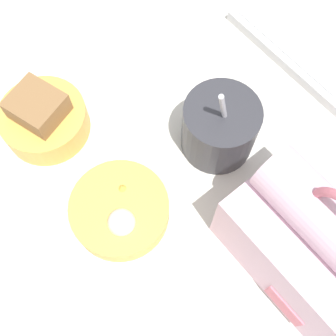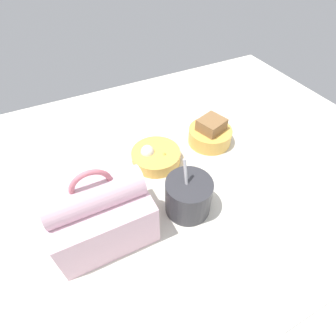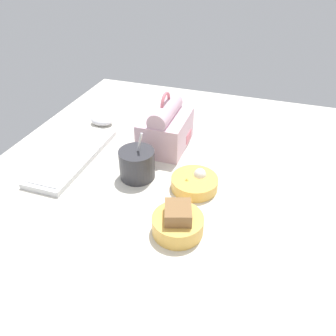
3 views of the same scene
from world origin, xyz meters
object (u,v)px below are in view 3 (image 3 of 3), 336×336
at_px(bento_bowl_sandwich, 178,223).
at_px(keyboard, 73,156).
at_px(bento_bowl_snacks, 194,182).
at_px(computer_mouse, 102,121).
at_px(soup_cup, 137,163).
at_px(lunch_bag, 166,128).

bearing_deg(bento_bowl_sandwich, keyboard, 64.63).
height_order(bento_bowl_snacks, computer_mouse, bento_bowl_snacks).
bearing_deg(computer_mouse, soup_cup, -135.51).
relative_size(bento_bowl_snacks, computer_mouse, 1.53).
bearing_deg(bento_bowl_snacks, bento_bowl_sandwich, -178.56).
xyz_separation_m(lunch_bag, bento_bowl_snacks, (-0.19, -0.15, -0.05)).
xyz_separation_m(bento_bowl_sandwich, computer_mouse, (0.45, 0.44, -0.02)).
relative_size(keyboard, soup_cup, 2.45).
bearing_deg(bento_bowl_sandwich, bento_bowl_snacks, 1.44).
xyz_separation_m(keyboard, bento_bowl_sandwich, (-0.20, -0.42, 0.02)).
xyz_separation_m(lunch_bag, computer_mouse, (0.07, 0.29, -0.06)).
distance_m(soup_cup, bento_bowl_snacks, 0.18).
xyz_separation_m(soup_cup, bento_bowl_snacks, (0.00, -0.18, -0.03)).
distance_m(keyboard, soup_cup, 0.24).
xyz_separation_m(keyboard, bento_bowl_snacks, (-0.02, -0.41, 0.01)).
bearing_deg(computer_mouse, bento_bowl_snacks, -121.24).
distance_m(keyboard, bento_bowl_sandwich, 0.46).
height_order(keyboard, bento_bowl_snacks, bento_bowl_snacks).
xyz_separation_m(bento_bowl_sandwich, bento_bowl_snacks, (0.18, 0.00, -0.01)).
height_order(keyboard, bento_bowl_sandwich, bento_bowl_sandwich).
distance_m(keyboard, lunch_bag, 0.32).
bearing_deg(keyboard, computer_mouse, 5.79).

